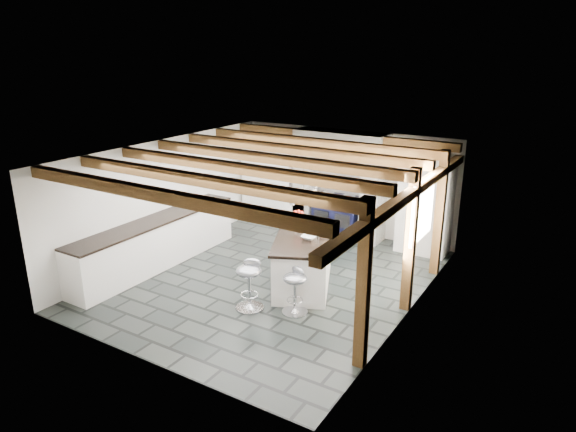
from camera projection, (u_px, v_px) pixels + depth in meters
The scene contains 6 objects.
ground at pixel (272, 279), 9.25m from camera, with size 6.00×6.00×0.00m, color black.
room_shell at pixel (284, 198), 10.37m from camera, with size 6.00×6.03×6.00m.
range_cooker at pixel (338, 215), 11.28m from camera, with size 1.00×0.63×0.99m.
kitchen_island at pixel (304, 260), 8.89m from camera, with size 1.60×2.04×1.20m.
bar_stool_near at pixel (295, 285), 7.94m from camera, with size 0.46×0.46×0.76m.
bar_stool_far at pixel (249, 279), 8.05m from camera, with size 0.54×0.54×0.84m.
Camera 1 is at (4.63, -7.05, 3.98)m, focal length 32.00 mm.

